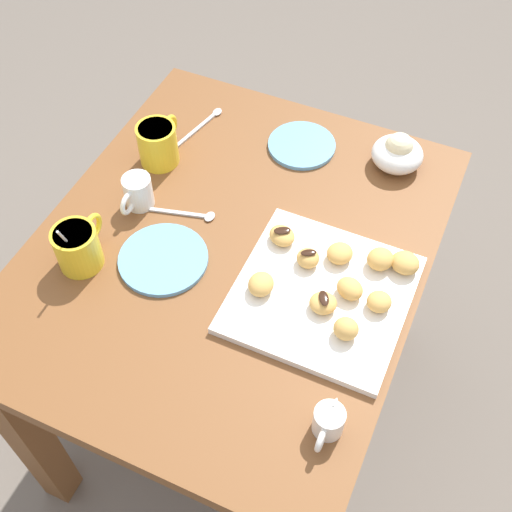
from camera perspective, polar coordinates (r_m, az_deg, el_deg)
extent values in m
plane|color=#665B51|center=(1.93, -1.53, -12.61)|extent=(8.00, 8.00, 0.00)
cube|color=brown|center=(1.33, -2.18, 0.38)|extent=(0.93, 0.76, 0.04)
cube|color=brown|center=(1.80, 13.07, -0.74)|extent=(0.07, 0.07, 0.69)
cube|color=brown|center=(1.60, -19.14, -14.47)|extent=(0.07, 0.07, 0.69)
cube|color=brown|center=(1.93, -5.32, 5.48)|extent=(0.07, 0.07, 0.69)
cube|color=white|center=(1.24, 5.72, -3.34)|extent=(0.32, 0.32, 0.02)
cylinder|color=yellow|center=(1.29, -15.27, 0.67)|extent=(0.09, 0.09, 0.09)
torus|color=yellow|center=(1.32, -14.06, 2.45)|extent=(0.06, 0.01, 0.06)
cylinder|color=black|center=(1.27, -15.64, 1.77)|extent=(0.07, 0.07, 0.01)
cylinder|color=silver|center=(1.26, -16.02, 1.09)|extent=(0.05, 0.02, 0.12)
cylinder|color=yellow|center=(1.46, -8.55, 9.56)|extent=(0.09, 0.09, 0.10)
torus|color=yellow|center=(1.49, -7.56, 10.98)|extent=(0.06, 0.01, 0.06)
cylinder|color=black|center=(1.43, -8.75, 10.78)|extent=(0.07, 0.07, 0.01)
cylinder|color=white|center=(1.38, -10.21, 5.55)|extent=(0.06, 0.06, 0.07)
cone|color=white|center=(1.38, -9.77, 7.08)|extent=(0.02, 0.02, 0.02)
torus|color=white|center=(1.36, -11.08, 4.51)|extent=(0.05, 0.01, 0.05)
cylinder|color=white|center=(1.36, -10.39, 6.41)|extent=(0.05, 0.05, 0.01)
ellipsoid|color=white|center=(1.48, 12.20, 8.65)|extent=(0.11, 0.11, 0.06)
sphere|color=#F4E5B2|center=(1.46, 12.34, 9.26)|extent=(0.06, 0.06, 0.06)
ellipsoid|color=green|center=(1.46, 12.60, 10.09)|extent=(0.03, 0.03, 0.01)
cylinder|color=white|center=(1.09, 6.34, -14.08)|extent=(0.05, 0.05, 0.05)
cone|color=white|center=(1.09, 6.88, -12.61)|extent=(0.02, 0.02, 0.02)
torus|color=white|center=(1.08, 5.67, -15.64)|extent=(0.04, 0.01, 0.04)
cylinder|color=black|center=(1.07, 6.44, -13.62)|extent=(0.04, 0.04, 0.01)
cylinder|color=#66A8DB|center=(1.30, -8.07, -0.27)|extent=(0.18, 0.18, 0.01)
cylinder|color=#66A8DB|center=(1.51, 4.00, 9.59)|extent=(0.15, 0.15, 0.01)
cube|color=silver|center=(1.55, -5.17, 10.93)|extent=(0.15, 0.04, 0.00)
ellipsoid|color=silver|center=(1.59, -3.40, 12.41)|extent=(0.03, 0.02, 0.01)
cube|color=silver|center=(1.37, -7.11, 3.79)|extent=(0.05, 0.15, 0.00)
ellipsoid|color=silver|center=(1.36, -4.06, 3.44)|extent=(0.03, 0.02, 0.01)
ellipsoid|color=#DBA351|center=(1.17, 7.84, -6.29)|extent=(0.05, 0.05, 0.04)
ellipsoid|color=#DBA351|center=(1.20, 5.86, -4.10)|extent=(0.06, 0.07, 0.03)
ellipsoid|color=black|center=(1.19, 5.92, -3.67)|extent=(0.04, 0.03, 0.00)
ellipsoid|color=#DBA351|center=(1.27, 7.30, 0.23)|extent=(0.07, 0.07, 0.03)
ellipsoid|color=#DBA351|center=(1.27, 10.77, -0.26)|extent=(0.07, 0.07, 0.04)
ellipsoid|color=#DBA351|center=(1.21, 0.44, -2.47)|extent=(0.06, 0.05, 0.03)
ellipsoid|color=#DBA351|center=(1.26, 4.54, -0.19)|extent=(0.06, 0.06, 0.03)
ellipsoid|color=black|center=(1.24, 4.59, 0.30)|extent=(0.03, 0.03, 0.00)
ellipsoid|color=#DBA351|center=(1.21, 10.67, -3.93)|extent=(0.06, 0.06, 0.03)
ellipsoid|color=#DBA351|center=(1.22, 8.17, -2.82)|extent=(0.06, 0.07, 0.03)
ellipsoid|color=#DBA351|center=(1.27, 12.86, -0.59)|extent=(0.06, 0.07, 0.04)
ellipsoid|color=#DBA351|center=(1.29, 2.27, 1.78)|extent=(0.07, 0.07, 0.03)
ellipsoid|color=black|center=(1.28, 2.30, 2.23)|extent=(0.03, 0.04, 0.00)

